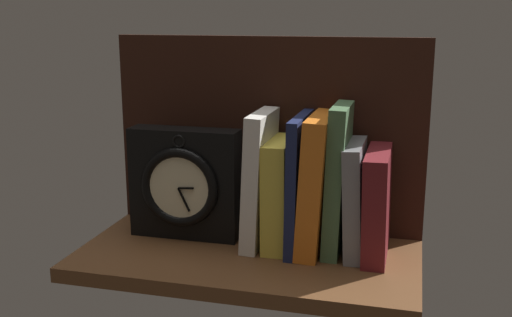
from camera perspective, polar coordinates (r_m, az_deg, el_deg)
The scene contains 10 objects.
ground_plane at distance 107.28cm, azimuth -0.81°, elevation -9.37°, with size 58.38×29.17×2.50cm, color brown.
back_panel at distance 114.57cm, azimuth 1.04°, elevation 2.26°, with size 58.38×1.20×36.19cm, color black.
book_white_catcher at distance 107.56cm, azimuth 0.35°, elevation -1.91°, with size 2.86×14.08×23.71cm, color silver.
book_yellow_seinlanguage at distance 107.38cm, azimuth 2.30°, elevation -3.25°, with size 4.11×13.55×19.00cm, color gold.
book_navy_bierce at distance 106.14cm, azimuth 4.03°, elevation -2.24°, with size 1.82×15.90×23.41cm, color #192147.
book_orange_pandolfini at distance 105.62cm, azimuth 5.68°, elevation -2.31°, with size 3.74×16.06×23.55cm, color orange.
book_green_romantic at distance 104.89cm, azimuth 7.61°, elevation -1.94°, with size 2.79×12.77×25.47cm, color #476B44.
book_gray_chess at distance 105.45cm, azimuth 9.25°, elevation -3.69°, with size 2.86×13.84×19.17cm, color gray.
book_maroon_dawkins at distance 105.38cm, azimuth 11.22°, elevation -4.12°, with size 3.84×16.27×18.02cm, color maroon.
framed_clock at distance 111.75cm, azimuth -6.69°, elevation -2.36°, with size 20.13×6.49×20.13cm.
Camera 1 is at (26.63, -95.17, 40.49)cm, focal length 42.96 mm.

